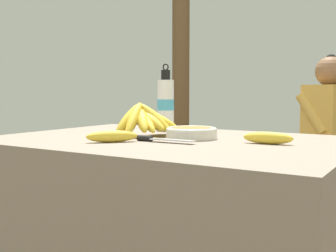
{
  "coord_description": "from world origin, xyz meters",
  "views": [
    {
      "loc": [
        0.79,
        -1.27,
        0.9
      ],
      "look_at": [
        -0.04,
        0.05,
        0.77
      ],
      "focal_mm": 45.0,
      "sensor_mm": 36.0,
      "label": 1
    }
  ],
  "objects_px": {
    "loose_banana_front": "(112,136)",
    "wooden_bench": "(292,175)",
    "serving_bowl": "(192,132)",
    "banana_bunch_green": "(236,150)",
    "seated_vendor": "(322,133)",
    "support_post_near": "(181,46)",
    "knife": "(157,139)",
    "loose_banana_side": "(268,138)",
    "water_bottle": "(166,103)",
    "banana_bunch_ripe": "(148,119)"
  },
  "relations": [
    {
      "from": "serving_bowl",
      "to": "loose_banana_front",
      "type": "distance_m",
      "value": 0.29
    },
    {
      "from": "seated_vendor",
      "to": "banana_bunch_green",
      "type": "distance_m",
      "value": 0.59
    },
    {
      "from": "support_post_near",
      "to": "knife",
      "type": "bearing_deg",
      "value": -61.92
    },
    {
      "from": "serving_bowl",
      "to": "water_bottle",
      "type": "height_order",
      "value": "water_bottle"
    },
    {
      "from": "banana_bunch_ripe",
      "to": "support_post_near",
      "type": "relative_size",
      "value": 0.11
    },
    {
      "from": "banana_bunch_green",
      "to": "water_bottle",
      "type": "bearing_deg",
      "value": -83.44
    },
    {
      "from": "knife",
      "to": "seated_vendor",
      "type": "height_order",
      "value": "seated_vendor"
    },
    {
      "from": "seated_vendor",
      "to": "serving_bowl",
      "type": "bearing_deg",
      "value": 97.81
    },
    {
      "from": "loose_banana_front",
      "to": "knife",
      "type": "height_order",
      "value": "loose_banana_front"
    },
    {
      "from": "knife",
      "to": "water_bottle",
      "type": "bearing_deg",
      "value": 116.55
    },
    {
      "from": "loose_banana_front",
      "to": "wooden_bench",
      "type": "bearing_deg",
      "value": 84.73
    },
    {
      "from": "serving_bowl",
      "to": "wooden_bench",
      "type": "height_order",
      "value": "serving_bowl"
    },
    {
      "from": "knife",
      "to": "support_post_near",
      "type": "height_order",
      "value": "support_post_near"
    },
    {
      "from": "seated_vendor",
      "to": "banana_bunch_ripe",
      "type": "bearing_deg",
      "value": 90.77
    },
    {
      "from": "serving_bowl",
      "to": "banana_bunch_ripe",
      "type": "bearing_deg",
      "value": -175.18
    },
    {
      "from": "banana_bunch_ripe",
      "to": "seated_vendor",
      "type": "relative_size",
      "value": 0.26
    },
    {
      "from": "knife",
      "to": "wooden_bench",
      "type": "height_order",
      "value": "knife"
    },
    {
      "from": "water_bottle",
      "to": "loose_banana_side",
      "type": "bearing_deg",
      "value": -26.43
    },
    {
      "from": "wooden_bench",
      "to": "banana_bunch_green",
      "type": "bearing_deg",
      "value": 179.88
    },
    {
      "from": "banana_bunch_green",
      "to": "wooden_bench",
      "type": "bearing_deg",
      "value": -0.12
    },
    {
      "from": "wooden_bench",
      "to": "seated_vendor",
      "type": "xyz_separation_m",
      "value": [
        0.18,
        -0.02,
        0.29
      ]
    },
    {
      "from": "loose_banana_front",
      "to": "support_post_near",
      "type": "distance_m",
      "value": 2.32
    },
    {
      "from": "wooden_bench",
      "to": "banana_bunch_green",
      "type": "distance_m",
      "value": 0.41
    },
    {
      "from": "loose_banana_side",
      "to": "knife",
      "type": "xyz_separation_m",
      "value": [
        -0.33,
        -0.14,
        -0.01
      ]
    },
    {
      "from": "banana_bunch_ripe",
      "to": "knife",
      "type": "xyz_separation_m",
      "value": [
        0.13,
        -0.14,
        -0.06
      ]
    },
    {
      "from": "serving_bowl",
      "to": "support_post_near",
      "type": "height_order",
      "value": "support_post_near"
    },
    {
      "from": "support_post_near",
      "to": "serving_bowl",
      "type": "bearing_deg",
      "value": -58.83
    },
    {
      "from": "loose_banana_side",
      "to": "support_post_near",
      "type": "height_order",
      "value": "support_post_near"
    },
    {
      "from": "water_bottle",
      "to": "serving_bowl",
      "type": "bearing_deg",
      "value": -44.04
    },
    {
      "from": "seated_vendor",
      "to": "support_post_near",
      "type": "relative_size",
      "value": 0.44
    },
    {
      "from": "seated_vendor",
      "to": "support_post_near",
      "type": "height_order",
      "value": "support_post_near"
    },
    {
      "from": "seated_vendor",
      "to": "water_bottle",
      "type": "bearing_deg",
      "value": 82.85
    },
    {
      "from": "seated_vendor",
      "to": "support_post_near",
      "type": "bearing_deg",
      "value": -4.7
    },
    {
      "from": "loose_banana_side",
      "to": "seated_vendor",
      "type": "relative_size",
      "value": 0.14
    },
    {
      "from": "banana_bunch_ripe",
      "to": "wooden_bench",
      "type": "height_order",
      "value": "banana_bunch_ripe"
    },
    {
      "from": "loose_banana_front",
      "to": "knife",
      "type": "relative_size",
      "value": 0.72
    },
    {
      "from": "water_bottle",
      "to": "wooden_bench",
      "type": "distance_m",
      "value": 1.26
    },
    {
      "from": "water_bottle",
      "to": "wooden_bench",
      "type": "xyz_separation_m",
      "value": [
        0.26,
        1.13,
        -0.49
      ]
    },
    {
      "from": "water_bottle",
      "to": "knife",
      "type": "height_order",
      "value": "water_bottle"
    },
    {
      "from": "loose_banana_side",
      "to": "wooden_bench",
      "type": "distance_m",
      "value": 1.49
    },
    {
      "from": "knife",
      "to": "wooden_bench",
      "type": "distance_m",
      "value": 1.6
    },
    {
      "from": "banana_bunch_ripe",
      "to": "loose_banana_side",
      "type": "relative_size",
      "value": 1.81
    },
    {
      "from": "loose_banana_front",
      "to": "banana_bunch_green",
      "type": "height_order",
      "value": "loose_banana_front"
    },
    {
      "from": "serving_bowl",
      "to": "loose_banana_side",
      "type": "relative_size",
      "value": 1.13
    },
    {
      "from": "serving_bowl",
      "to": "wooden_bench",
      "type": "xyz_separation_m",
      "value": [
        -0.02,
        1.4,
        -0.39
      ]
    },
    {
      "from": "banana_bunch_green",
      "to": "support_post_near",
      "type": "bearing_deg",
      "value": 148.92
    },
    {
      "from": "seated_vendor",
      "to": "knife",
      "type": "bearing_deg",
      "value": 96.64
    },
    {
      "from": "loose_banana_front",
      "to": "banana_bunch_ripe",
      "type": "bearing_deg",
      "value": 92.29
    },
    {
      "from": "loose_banana_front",
      "to": "banana_bunch_green",
      "type": "xyz_separation_m",
      "value": [
        -0.24,
        1.64,
        -0.26
      ]
    },
    {
      "from": "knife",
      "to": "seated_vendor",
      "type": "bearing_deg",
      "value": 80.12
    }
  ]
}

